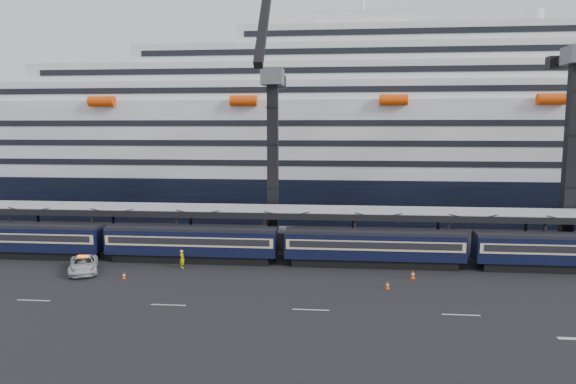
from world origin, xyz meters
TOP-DOWN VIEW (x-y plane):
  - ground at (0.00, 0.00)m, footprint 260.00×260.00m
  - train at (-4.65, 10.00)m, footprint 133.05×3.00m
  - canopy at (0.00, 14.00)m, footprint 130.00×6.25m
  - cruise_ship at (-1.08, 45.99)m, footprint 214.09×28.84m
  - crane_dark_near at (-20.00, 18.59)m, footprint 4.50×17.75m
  - crane_dark_mid at (15.00, 17.59)m, footprint 4.50×18.24m
  - pickup_truck at (-37.90, 4.70)m, footprint 4.91×6.48m
  - worker at (-28.28, 7.30)m, footprint 0.85×0.84m
  - traffic_cone_b at (-32.85, 2.96)m, footprint 0.35×0.35m
  - traffic_cone_c at (-4.41, 5.77)m, footprint 0.43×0.43m
  - traffic_cone_d at (-7.21, 2.21)m, footprint 0.38×0.38m

SIDE VIEW (x-z plane):
  - ground at x=0.00m, z-range 0.00..0.00m
  - traffic_cone_b at x=-32.85m, z-range 0.00..0.69m
  - traffic_cone_d at x=-7.21m, z-range 0.00..0.76m
  - traffic_cone_c at x=-4.41m, z-range -0.01..0.86m
  - pickup_truck at x=-37.90m, z-range 0.00..1.64m
  - worker at x=-28.28m, z-range 0.00..1.98m
  - train at x=-4.65m, z-range 0.18..4.23m
  - canopy at x=0.00m, z-range 2.49..8.01m
  - crane_dark_near at x=-20.00m, z-range -5.61..29.47m
  - cruise_ship at x=-1.08m, z-range -4.66..29.34m
  - crane_dark_mid at x=15.00m, z-range -6.46..33.18m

